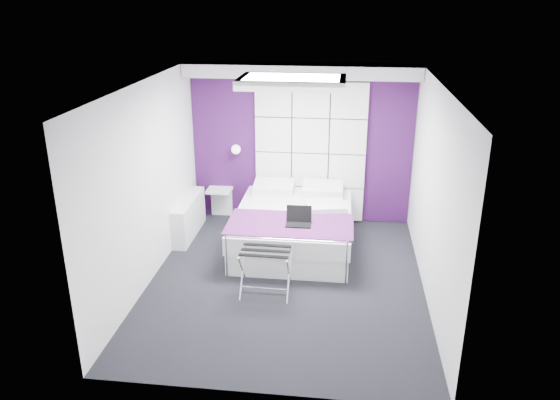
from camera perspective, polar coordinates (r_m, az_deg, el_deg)
name	(u,v)px	position (r m, az deg, el deg)	size (l,w,h in m)	color
floor	(286,281)	(7.37, 0.65, -8.44)	(4.40, 4.40, 0.00)	black
ceiling	(287,85)	(6.50, 0.75, 11.96)	(4.40, 4.40, 0.00)	white
wall_back	(301,144)	(8.92, 2.25, 5.89)	(3.60, 3.60, 0.00)	white
wall_left	(148,184)	(7.23, -13.63, 1.67)	(4.40, 4.40, 0.00)	white
wall_right	(434,195)	(6.88, 15.78, 0.46)	(4.40, 4.40, 0.00)	white
accent_wall	(301,144)	(8.91, 2.24, 5.87)	(3.58, 0.02, 2.58)	#390F44
soffit	(301,71)	(8.43, 2.22, 13.34)	(3.58, 0.50, 0.20)	white
headboard	(310,153)	(8.88, 3.17, 4.94)	(1.80, 0.08, 2.30)	white
skylight	(292,81)	(7.10, 1.28, 12.31)	(1.36, 0.86, 0.12)	white
wall_lamp	(236,149)	(8.95, -4.58, 5.36)	(0.15, 0.15, 0.15)	white
radiator	(189,217)	(8.70, -9.52, -1.75)	(0.22, 1.20, 0.60)	white
bed	(294,227)	(8.19, 1.43, -2.81)	(1.75, 2.12, 0.74)	white
nightstand	(219,190)	(9.19, -6.35, 1.02)	(0.41, 0.32, 0.05)	white
luggage_rack	(266,272)	(6.95, -1.50, -7.51)	(0.62, 0.45, 0.61)	silver
laptop	(299,220)	(7.57, 1.98, -2.06)	(0.35, 0.25, 0.25)	black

